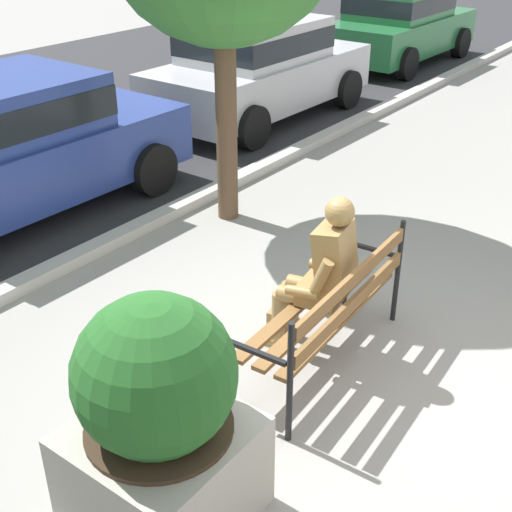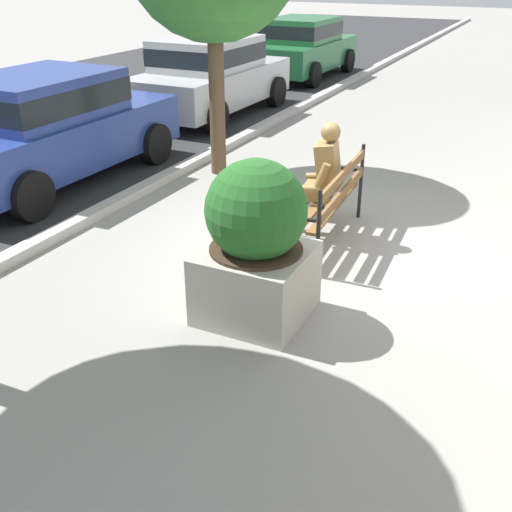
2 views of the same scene
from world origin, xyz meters
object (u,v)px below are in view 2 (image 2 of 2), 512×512
concrete_planter (256,243)px  parked_car_silver (210,74)px  park_bench (328,198)px  parked_car_blue (47,125)px  bronze_statue_seated (315,181)px  parked_car_green (303,46)px

concrete_planter → parked_car_silver: size_ratio=0.36×
park_bench → concrete_planter: size_ratio=1.23×
parked_car_blue → parked_car_silver: same height
bronze_statue_seated → parked_car_blue: bearing=87.7°
concrete_planter → parked_car_green: size_ratio=0.36×
park_bench → parked_car_blue: parked_car_blue is taller
parked_car_blue → parked_car_silver: (4.71, 0.00, 0.00)m
bronze_statue_seated → parked_car_silver: size_ratio=0.33×
parked_car_blue → park_bench: bearing=-93.8°
parked_car_green → concrete_planter: bearing=-159.8°
parked_car_blue → parked_car_green: bearing=0.0°
parked_car_silver → parked_car_blue: bearing=180.0°
parked_car_blue → parked_car_silver: 4.71m
bronze_statue_seated → park_bench: bearing=-120.1°
park_bench → bronze_statue_seated: bearing=59.9°
parked_car_blue → parked_car_green: 9.76m
parked_car_blue → parked_car_green: (9.76, 0.00, 0.00)m
parked_car_blue → parked_car_silver: bearing=0.0°
parked_car_silver → park_bench: bearing=-138.7°
concrete_planter → parked_car_silver: (6.82, 4.36, 0.11)m
park_bench → parked_car_silver: 6.66m
concrete_planter → parked_car_green: (11.87, 4.36, 0.11)m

